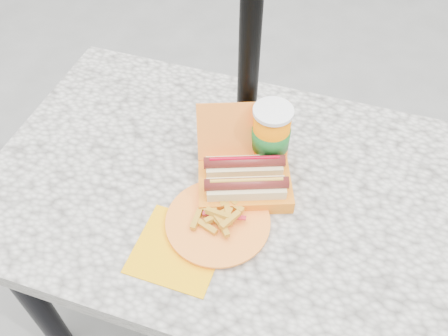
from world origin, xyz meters
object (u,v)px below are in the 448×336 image
(fries_plate, at_px, (215,222))
(soda_cup, at_px, (271,137))
(hotdog_box, at_px, (245,178))
(umbrella_pole, at_px, (251,24))

(fries_plate, bearing_deg, soda_cup, 74.02)
(fries_plate, height_order, soda_cup, soda_cup)
(hotdog_box, xyz_separation_m, fries_plate, (-0.03, -0.13, -0.03))
(hotdog_box, height_order, fries_plate, hotdog_box)
(umbrella_pole, distance_m, fries_plate, 0.45)
(soda_cup, bearing_deg, fries_plate, -105.98)
(umbrella_pole, relative_size, fries_plate, 7.19)
(umbrella_pole, distance_m, soda_cup, 0.28)
(umbrella_pole, xyz_separation_m, soda_cup, (0.08, -0.06, -0.26))
(umbrella_pole, height_order, hotdog_box, umbrella_pole)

